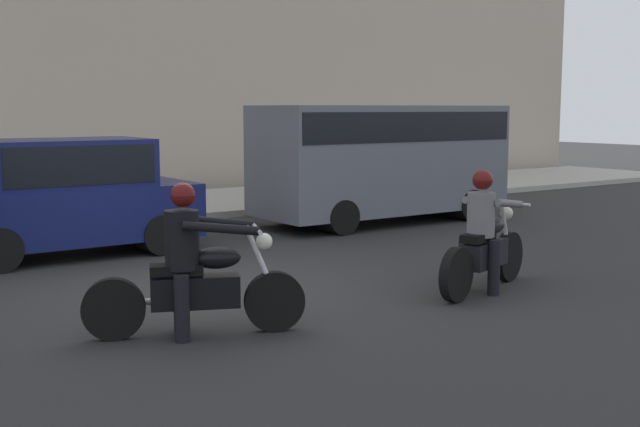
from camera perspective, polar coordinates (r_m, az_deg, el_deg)
The scene contains 6 objects.
ground_plane at distance 10.17m, azimuth -8.04°, elevation -5.46°, with size 80.00×80.00×0.00m, color #282828.
sidewalk_slab at distance 17.58m, azimuth -19.86°, elevation -0.13°, with size 40.00×4.40×0.14m, color #A8A399.
motorcycle_with_rider_black_leather at distance 8.10m, azimuth -8.94°, elevation -4.24°, with size 2.08×1.07×1.55m.
motorcycle_with_rider_gray at distance 10.16m, azimuth 11.57°, elevation -1.95°, with size 2.05×0.90×1.52m.
parked_van_slate_gray at distance 15.97m, azimuth 4.41°, elevation 4.18°, with size 5.18×1.96×2.32m.
parked_hatchback_navy at distance 12.90m, azimuth -17.55°, elevation 1.21°, with size 3.88×1.76×1.80m.
Camera 1 is at (-4.42, -8.87, 2.27)m, focal length 45.06 mm.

